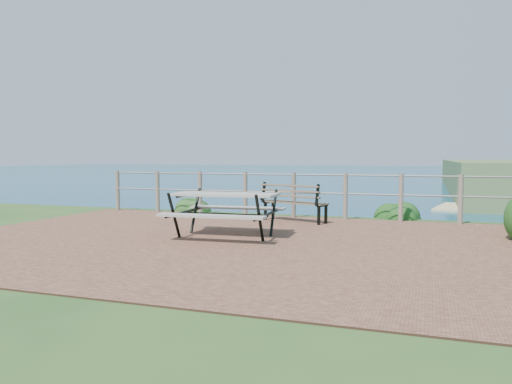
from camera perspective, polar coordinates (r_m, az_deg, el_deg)
ground at (r=8.03m, az=-1.87°, el=-5.73°), size 10.00×7.00×0.12m
ocean at (r=207.41m, az=18.44°, el=3.42°), size 1200.00×1200.00×0.00m
safety_railing at (r=11.13m, az=4.33°, el=-0.05°), size 9.40×0.10×1.00m
picnic_table at (r=8.38m, az=-3.55°, el=-2.07°), size 1.78×1.51×0.73m
park_bench at (r=10.38m, az=4.46°, el=-0.53°), size 1.48×0.82×0.81m
shrub_lip_west at (r=12.78m, az=-7.33°, el=-2.12°), size 0.88×0.88×0.66m
shrub_lip_east at (r=11.61m, az=16.10°, el=-2.87°), size 0.88×0.88×0.67m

